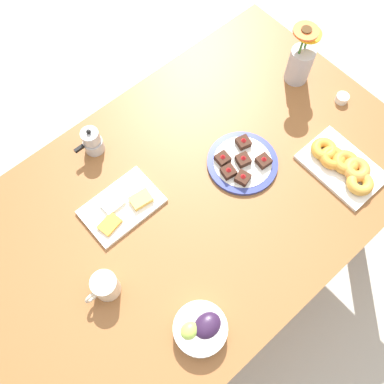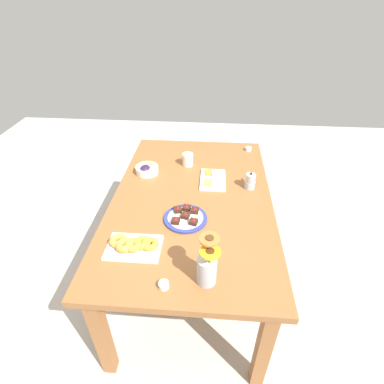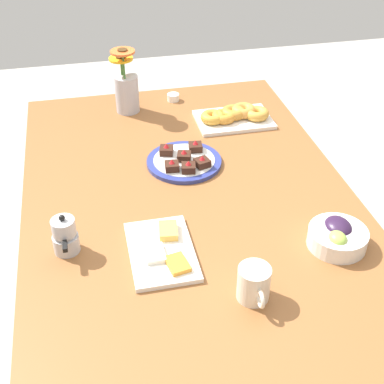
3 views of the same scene
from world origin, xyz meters
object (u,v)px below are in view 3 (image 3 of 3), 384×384
(dining_table, at_px, (192,225))
(dessert_plate, at_px, (184,161))
(jam_cup_honey, at_px, (173,97))
(moka_pot, at_px, (65,236))
(cheese_platter, at_px, (162,250))
(coffee_mug, at_px, (254,283))
(croissant_platter, at_px, (234,116))
(flower_vase, at_px, (126,89))
(grape_bowl, at_px, (337,236))

(dining_table, bearing_deg, dessert_plate, 174.49)
(jam_cup_honey, distance_m, moka_pot, 0.94)
(cheese_platter, distance_m, dessert_plate, 0.44)
(coffee_mug, relative_size, croissant_platter, 0.40)
(croissant_platter, xyz_separation_m, moka_pot, (0.60, -0.64, 0.03))
(flower_vase, distance_m, moka_pot, 0.81)
(cheese_platter, relative_size, flower_vase, 1.01)
(dessert_plate, bearing_deg, dining_table, -5.51)
(coffee_mug, relative_size, cheese_platter, 0.44)
(moka_pot, bearing_deg, grape_bowl, 79.50)
(coffee_mug, bearing_deg, moka_pot, -121.59)
(cheese_platter, xyz_separation_m, flower_vase, (-0.84, 0.01, 0.08))
(jam_cup_honey, height_order, moka_pot, moka_pot)
(cheese_platter, distance_m, croissant_platter, 0.77)
(flower_vase, relative_size, moka_pot, 2.15)
(jam_cup_honey, height_order, dessert_plate, dessert_plate)
(dessert_plate, bearing_deg, jam_cup_honey, 173.65)
(coffee_mug, distance_m, grape_bowl, 0.31)
(cheese_platter, height_order, croissant_platter, croissant_platter)
(dining_table, height_order, jam_cup_honey, jam_cup_honey)
(grape_bowl, distance_m, cheese_platter, 0.47)
(cheese_platter, bearing_deg, dining_table, 148.22)
(coffee_mug, xyz_separation_m, croissant_platter, (-0.87, 0.20, -0.02))
(moka_pot, bearing_deg, cheese_platter, 75.13)
(flower_vase, xyz_separation_m, moka_pot, (0.77, -0.26, -0.04))
(coffee_mug, distance_m, flower_vase, 1.06)
(croissant_platter, height_order, moka_pot, moka_pot)
(grape_bowl, distance_m, dessert_plate, 0.58)
(coffee_mug, bearing_deg, cheese_platter, -137.11)
(coffee_mug, height_order, grape_bowl, coffee_mug)
(dining_table, bearing_deg, moka_pot, -70.01)
(grape_bowl, bearing_deg, coffee_mug, -64.23)
(croissant_platter, xyz_separation_m, dessert_plate, (0.25, -0.24, -0.01))
(coffee_mug, bearing_deg, dessert_plate, -176.12)
(coffee_mug, bearing_deg, croissant_platter, 166.86)
(dessert_plate, bearing_deg, grape_bowl, 33.61)
(croissant_platter, bearing_deg, flower_vase, -114.52)
(grape_bowl, xyz_separation_m, dessert_plate, (-0.48, -0.32, -0.02))
(cheese_platter, bearing_deg, jam_cup_honey, 167.46)
(jam_cup_honey, bearing_deg, flower_vase, -75.23)
(grape_bowl, bearing_deg, croissant_platter, -173.99)
(dining_table, bearing_deg, coffee_mug, 8.85)
(croissant_platter, relative_size, dessert_plate, 1.15)
(coffee_mug, relative_size, moka_pot, 0.96)
(dining_table, relative_size, grape_bowl, 10.04)
(dining_table, height_order, dessert_plate, dessert_plate)
(grape_bowl, height_order, cheese_platter, grape_bowl)
(jam_cup_honey, xyz_separation_m, flower_vase, (0.05, -0.19, 0.07))
(coffee_mug, distance_m, croissant_platter, 0.89)
(flower_vase, bearing_deg, jam_cup_honey, 104.77)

